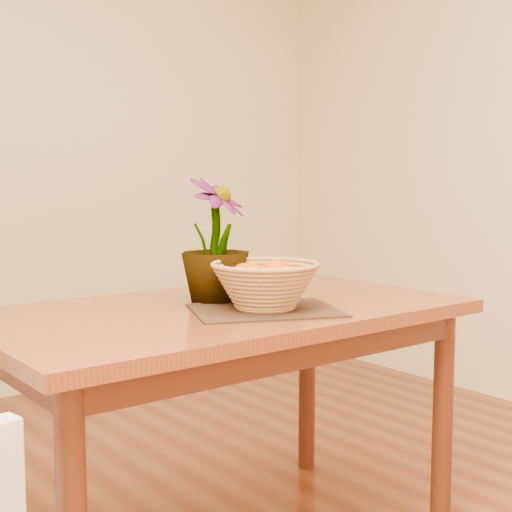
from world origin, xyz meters
TOP-DOWN VIEW (x-y plane):
  - table at (0.00, 0.30)m, footprint 1.40×0.80m
  - placemat at (0.04, 0.16)m, footprint 0.49×0.44m
  - wicker_basket at (0.04, 0.16)m, footprint 0.31×0.31m
  - orange_pile at (0.04, 0.16)m, footprint 0.21×0.20m
  - potted_plant at (0.02, 0.37)m, footprint 0.29×0.29m

SIDE VIEW (x-z plane):
  - table at x=0.00m, z-range 0.29..1.04m
  - placemat at x=0.04m, z-range 0.75..0.76m
  - wicker_basket at x=0.04m, z-range 0.76..0.88m
  - orange_pile at x=0.04m, z-range 0.81..0.89m
  - potted_plant at x=0.02m, z-range 0.75..1.13m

